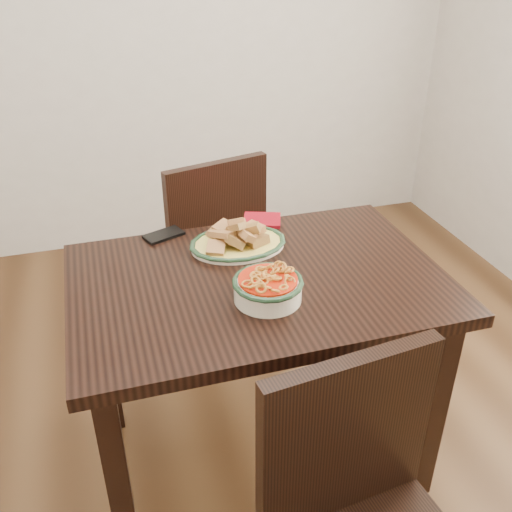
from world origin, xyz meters
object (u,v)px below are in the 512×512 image
object	(u,v)px
dining_table	(258,308)
chair_far	(207,243)
fish_plate	(238,235)
noodle_bowl	(268,286)
smartphone	(164,235)

from	to	relation	value
dining_table	chair_far	xyz separation A→B (m)	(-0.01, 0.70, -0.14)
fish_plate	noodle_bowl	bearing A→B (deg)	-89.76
noodle_bowl	smartphone	xyz separation A→B (m)	(-0.22, 0.45, -0.04)
dining_table	noodle_bowl	distance (m)	0.19
dining_table	smartphone	xyz separation A→B (m)	(-0.23, 0.33, 0.12)
dining_table	fish_plate	bearing A→B (deg)	92.63
fish_plate	smartphone	bearing A→B (deg)	147.11
chair_far	smartphone	distance (m)	0.49
dining_table	smartphone	world-z (taller)	smartphone
dining_table	fish_plate	distance (m)	0.25
chair_far	noodle_bowl	bearing A→B (deg)	75.97
dining_table	noodle_bowl	world-z (taller)	noodle_bowl
chair_far	noodle_bowl	distance (m)	0.87
dining_table	chair_far	world-z (taller)	chair_far
dining_table	fish_plate	xyz separation A→B (m)	(-0.01, 0.19, 0.16)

